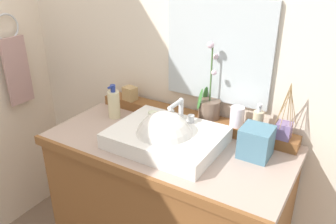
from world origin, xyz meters
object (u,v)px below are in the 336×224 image
(tumbler_cup, at_px, (237,117))
(tissue_box, at_px, (256,142))
(trinket_box, at_px, (130,93))
(soap_dispenser, at_px, (258,120))
(reed_diffuser, at_px, (284,129))
(lotion_bottle, at_px, (114,104))
(hand_towel, at_px, (17,71))
(soap_bar, at_px, (154,113))
(potted_plant, at_px, (209,105))
(sink_basin, at_px, (165,139))

(tumbler_cup, bearing_deg, tissue_box, -43.55)
(trinket_box, relative_size, tissue_box, 0.56)
(soap_dispenser, relative_size, reed_diffuser, 0.53)
(tumbler_cup, distance_m, lotion_bottle, 0.65)
(soap_dispenser, height_order, tissue_box, soap_dispenser)
(reed_diffuser, height_order, hand_towel, hand_towel)
(soap_bar, height_order, potted_plant, potted_plant)
(tissue_box, bearing_deg, soap_dispenser, 106.13)
(tissue_box, bearing_deg, potted_plant, 153.26)
(soap_bar, xyz_separation_m, hand_towel, (-0.98, -0.04, 0.07))
(tumbler_cup, bearing_deg, hand_towel, -172.14)
(soap_bar, relative_size, trinket_box, 0.92)
(tissue_box, bearing_deg, reed_diffuser, 56.78)
(trinket_box, height_order, hand_towel, hand_towel)
(sink_basin, relative_size, tissue_box, 3.63)
(reed_diffuser, distance_m, hand_towel, 1.59)
(soap_dispenser, distance_m, tumbler_cup, 0.10)
(tissue_box, bearing_deg, hand_towel, -177.91)
(sink_basin, height_order, lotion_bottle, sink_basin)
(soap_bar, height_order, hand_towel, hand_towel)
(soap_bar, bearing_deg, tissue_box, 1.18)
(sink_basin, distance_m, tumbler_cup, 0.36)
(tumbler_cup, xyz_separation_m, tissue_box, (0.14, -0.13, -0.03))
(potted_plant, distance_m, reed_diffuser, 0.38)
(sink_basin, height_order, reed_diffuser, reed_diffuser)
(hand_towel, bearing_deg, reed_diffuser, 6.56)
(potted_plant, bearing_deg, soap_bar, -144.93)
(hand_towel, bearing_deg, tumbler_cup, 7.86)
(soap_dispenser, relative_size, tissue_box, 1.01)
(reed_diffuser, bearing_deg, potted_plant, 176.88)
(soap_bar, distance_m, hand_towel, 0.98)
(soap_bar, distance_m, potted_plant, 0.28)
(soap_bar, xyz_separation_m, trinket_box, (-0.25, 0.14, 0.01))
(sink_basin, height_order, potted_plant, potted_plant)
(trinket_box, xyz_separation_m, lotion_bottle, (-0.00, -0.14, -0.01))
(lotion_bottle, bearing_deg, tumbler_cup, 12.79)
(potted_plant, distance_m, soap_dispenser, 0.25)
(sink_basin, relative_size, lotion_bottle, 2.68)
(sink_basin, height_order, hand_towel, hand_towel)
(soap_bar, xyz_separation_m, soap_dispenser, (0.48, 0.14, 0.02))
(tissue_box, bearing_deg, lotion_bottle, -179.16)
(tumbler_cup, height_order, lotion_bottle, lotion_bottle)
(reed_diffuser, relative_size, tissue_box, 1.91)
(potted_plant, bearing_deg, hand_towel, -170.48)
(soap_bar, relative_size, hand_towel, 0.17)
(sink_basin, distance_m, lotion_bottle, 0.41)
(soap_dispenser, bearing_deg, sink_basin, -143.15)
(tumbler_cup, bearing_deg, lotion_bottle, -167.21)
(soap_bar, bearing_deg, potted_plant, 35.07)
(trinket_box, xyz_separation_m, hand_towel, (-0.72, -0.18, 0.06))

